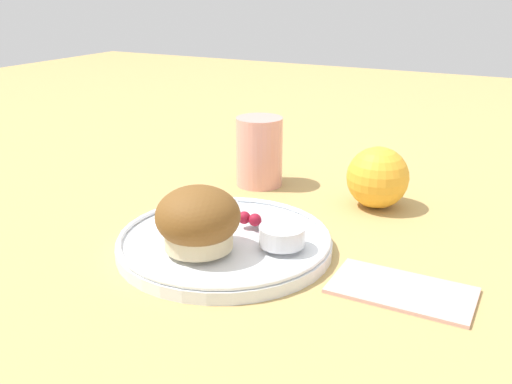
{
  "coord_description": "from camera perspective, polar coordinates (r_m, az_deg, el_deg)",
  "views": [
    {
      "loc": [
        0.31,
        -0.54,
        0.29
      ],
      "look_at": [
        0.01,
        0.03,
        0.06
      ],
      "focal_mm": 40.0,
      "sensor_mm": 36.0,
      "label": 1
    }
  ],
  "objects": [
    {
      "name": "butter_knife",
      "position": [
        0.7,
        -0.29,
        -2.48
      ],
      "size": [
        0.14,
        0.09,
        0.0
      ],
      "rotation": [
        0.0,
        0.0,
        -0.53
      ],
      "color": "#B7B7BC",
      "rests_on": "plate"
    },
    {
      "name": "folded_napkin",
      "position": [
        0.59,
        14.38,
        -9.33
      ],
      "size": [
        0.14,
        0.08,
        0.01
      ],
      "color": "#D19E93",
      "rests_on": "ground_plane"
    },
    {
      "name": "juice_glass",
      "position": [
        0.86,
        0.34,
        4.07
      ],
      "size": [
        0.07,
        0.07,
        0.1
      ],
      "color": "#E5998C",
      "rests_on": "ground_plane"
    },
    {
      "name": "berry_pair",
      "position": [
        0.68,
        -0.65,
        -2.7
      ],
      "size": [
        0.03,
        0.02,
        0.02
      ],
      "color": "maroon",
      "rests_on": "plate"
    },
    {
      "name": "muffin",
      "position": [
        0.61,
        -5.81,
        -2.83
      ],
      "size": [
        0.09,
        0.09,
        0.07
      ],
      "color": "beige",
      "rests_on": "plate"
    },
    {
      "name": "ground_plane",
      "position": [
        0.69,
        -1.99,
        -4.91
      ],
      "size": [
        3.0,
        3.0,
        0.0
      ],
      "primitive_type": "plane",
      "color": "tan"
    },
    {
      "name": "orange_fruit",
      "position": [
        0.79,
        12.07,
        1.43
      ],
      "size": [
        0.08,
        0.08,
        0.08
      ],
      "color": "#F4A82D",
      "rests_on": "ground_plane"
    },
    {
      "name": "plate",
      "position": [
        0.66,
        -3.09,
        -5.0
      ],
      "size": [
        0.25,
        0.25,
        0.02
      ],
      "color": "white",
      "rests_on": "ground_plane"
    },
    {
      "name": "cream_ramekin",
      "position": [
        0.63,
        2.62,
        -4.27
      ],
      "size": [
        0.05,
        0.05,
        0.02
      ],
      "color": "silver",
      "rests_on": "plate"
    }
  ]
}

